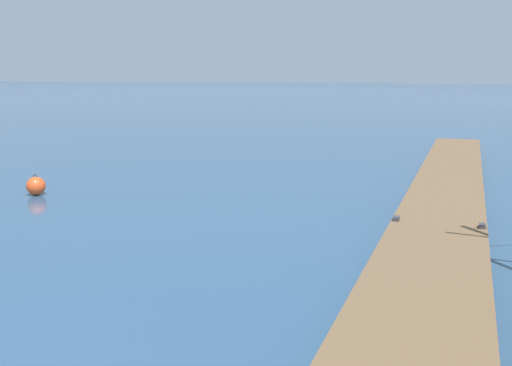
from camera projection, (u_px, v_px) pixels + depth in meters
floating_dock at (447, 186)px, 15.27m from camera, size 2.21×22.85×0.53m
mooring_buoy at (36, 186)px, 15.86m from camera, size 0.52×0.52×0.59m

